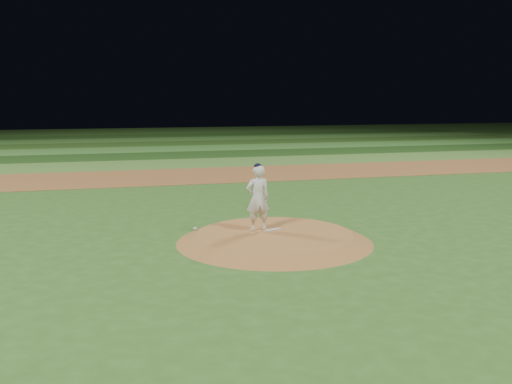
% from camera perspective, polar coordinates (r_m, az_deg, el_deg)
% --- Properties ---
extents(ground, '(120.00, 120.00, 0.00)m').
position_cam_1_polar(ground, '(16.10, 1.85, -5.01)').
color(ground, '#2E5D1E').
rests_on(ground, ground).
extents(infield_dirt_band, '(70.00, 6.00, 0.02)m').
position_cam_1_polar(infield_dirt_band, '(29.54, -6.05, 1.66)').
color(infield_dirt_band, brown).
rests_on(infield_dirt_band, ground).
extents(outfield_stripe_0, '(70.00, 5.00, 0.02)m').
position_cam_1_polar(outfield_stripe_0, '(34.94, -7.47, 2.85)').
color(outfield_stripe_0, '#44792C').
rests_on(outfield_stripe_0, ground).
extents(outfield_stripe_1, '(70.00, 5.00, 0.02)m').
position_cam_1_polar(outfield_stripe_1, '(39.87, -8.43, 3.65)').
color(outfield_stripe_1, '#1C4014').
rests_on(outfield_stripe_1, ground).
extents(outfield_stripe_2, '(70.00, 5.00, 0.02)m').
position_cam_1_polar(outfield_stripe_2, '(44.82, -9.17, 4.28)').
color(outfield_stripe_2, '#3A7B2C').
rests_on(outfield_stripe_2, ground).
extents(outfield_stripe_3, '(70.00, 5.00, 0.02)m').
position_cam_1_polar(outfield_stripe_3, '(49.78, -9.77, 4.78)').
color(outfield_stripe_3, '#264D18').
rests_on(outfield_stripe_3, ground).
extents(outfield_stripe_4, '(70.00, 5.00, 0.02)m').
position_cam_1_polar(outfield_stripe_4, '(54.74, -10.27, 5.19)').
color(outfield_stripe_4, '#376F28').
rests_on(outfield_stripe_4, ground).
extents(outfield_stripe_5, '(70.00, 5.00, 0.02)m').
position_cam_1_polar(outfield_stripe_5, '(59.72, -10.68, 5.53)').
color(outfield_stripe_5, '#204917').
rests_on(outfield_stripe_5, ground).
extents(pitchers_mound, '(5.50, 5.50, 0.25)m').
position_cam_1_polar(pitchers_mound, '(16.07, 1.85, -4.58)').
color(pitchers_mound, '#9F6731').
rests_on(pitchers_mound, ground).
extents(pitching_rubber, '(0.54, 0.34, 0.03)m').
position_cam_1_polar(pitching_rubber, '(16.42, 1.71, -3.77)').
color(pitching_rubber, silver).
rests_on(pitching_rubber, pitchers_mound).
extents(rosin_bag, '(0.12, 0.12, 0.07)m').
position_cam_1_polar(rosin_bag, '(16.56, -6.11, -3.63)').
color(rosin_bag, silver).
rests_on(rosin_bag, pitchers_mound).
extents(pitcher_on_mound, '(0.71, 0.48, 1.94)m').
position_cam_1_polar(pitcher_on_mound, '(16.17, 0.19, -0.58)').
color(pitcher_on_mound, silver).
rests_on(pitcher_on_mound, pitchers_mound).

